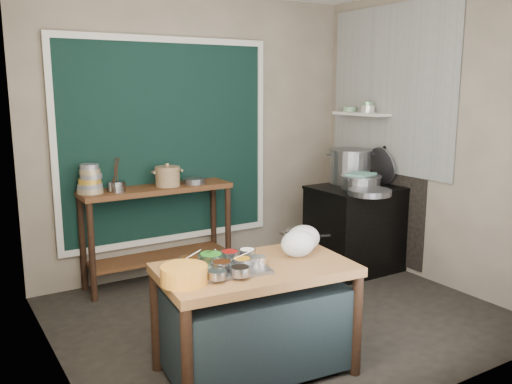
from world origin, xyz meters
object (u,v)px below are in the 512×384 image
saucepan (299,238)px  ceramic_crock (168,177)px  steamer (361,182)px  utensil_cup (117,187)px  stove_block (357,230)px  prep_table (255,320)px  yellow_basin (184,275)px  back_counter (158,235)px  condiment_tray (225,269)px  stock_pot (350,166)px

saucepan → ceramic_crock: bearing=122.4°
steamer → ceramic_crock: bearing=155.5°
utensil_cup → steamer: (2.24, -0.78, -0.05)m
utensil_cup → saucepan: bearing=-64.9°
stove_block → utensil_cup: size_ratio=5.65×
prep_table → yellow_basin: 0.68m
saucepan → prep_table: bearing=-134.3°
yellow_basin → saucepan: bearing=14.6°
back_counter → ceramic_crock: ceramic_crock is taller
condiment_tray → stock_pot: size_ratio=1.11×
prep_table → stock_pot: (2.06, 1.44, 0.69)m
stove_block → back_counter: bearing=159.0°
yellow_basin → steamer: size_ratio=0.66×
condiment_tray → ceramic_crock: (0.41, 1.91, 0.27)m
prep_table → back_counter: back_counter is taller
condiment_tray → stock_pot: (2.27, 1.42, 0.30)m
condiment_tray → utensil_cup: size_ratio=3.20×
utensil_cup → back_counter: bearing=7.0°
prep_table → stove_block: stove_block is taller
stove_block → stock_pot: bearing=73.5°
utensil_cup → steamer: size_ratio=0.38×
saucepan → stock_pot: (1.56, 1.22, 0.25)m
utensil_cup → stock_pot: bearing=-11.4°
back_counter → saucepan: 1.83m
back_counter → condiment_tray: 1.99m
stock_pot → yellow_basin: bearing=-150.0°
back_counter → utensil_cup: 0.66m
condiment_tray → stock_pot: stock_pot is taller
stove_block → utensil_cup: 2.47m
back_counter → utensil_cup: size_ratio=9.11×
steamer → stock_pot: bearing=68.6°
prep_table → condiment_tray: condiment_tray is taller
saucepan → condiment_tray: bearing=-142.1°
back_counter → saucepan: back_counter is taller
saucepan → yellow_basin: bearing=-142.8°
ceramic_crock → utensil_cup: bearing=-177.9°
prep_table → steamer: (1.94, 1.14, 0.57)m
prep_table → stock_pot: size_ratio=2.71×
condiment_tray → yellow_basin: 0.33m
back_counter → condiment_tray: bearing=-99.1°
yellow_basin → ceramic_crock: size_ratio=1.11×
stock_pot → steamer: bearing=-111.4°
condiment_tray → utensil_cup: bearing=92.6°
back_counter → stock_pot: bearing=-15.0°
back_counter → yellow_basin: bearing=-107.3°
condiment_tray → steamer: size_ratio=1.21×
saucepan → ceramic_crock: 1.76m
saucepan → steamer: bearing=55.3°
prep_table → stove_block: bearing=37.3°
condiment_tray → yellow_basin: size_ratio=1.82×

